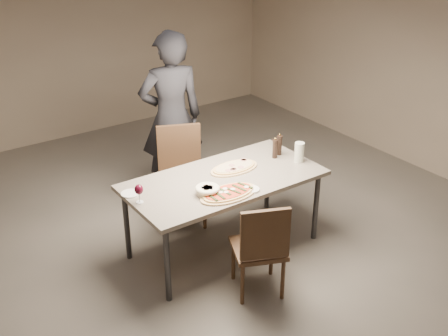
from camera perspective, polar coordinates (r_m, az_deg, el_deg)
room at (r=4.80m, az=0.00°, el=5.90°), size 7.00×7.00×7.00m
dining_table at (r=5.09m, az=0.00°, el=-1.59°), size 1.80×0.90×0.75m
zucchini_pizza at (r=4.78m, az=0.48°, el=-2.55°), size 0.55×0.30×0.05m
ham_pizza at (r=5.22m, az=1.04°, el=0.04°), size 0.49×0.27×0.04m
bread_basket at (r=4.77m, az=-1.70°, el=-2.24°), size 0.21×0.21×0.08m
oil_dish at (r=4.86m, az=2.80°, el=-2.18°), size 0.14×0.14×0.02m
pepper_mill_left at (r=5.43m, az=5.20°, el=2.00°), size 0.05×0.05×0.21m
pepper_mill_right at (r=5.50m, az=5.64°, el=2.36°), size 0.06×0.06×0.22m
carafe at (r=5.38m, az=7.66°, el=1.60°), size 0.09×0.09×0.19m
wine_glass at (r=4.67m, az=-8.64°, el=-2.24°), size 0.07×0.07×0.17m
side_plate at (r=4.86m, az=-9.50°, el=-2.57°), size 0.16×0.16×0.01m
chair_near at (r=4.60m, az=3.78°, el=-7.83°), size 0.55×0.55×0.88m
chair_far at (r=5.70m, az=-4.38°, el=-0.09°), size 0.61×0.61×0.98m
diner at (r=5.96m, az=-5.37°, el=5.09°), size 0.77×0.61×1.86m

